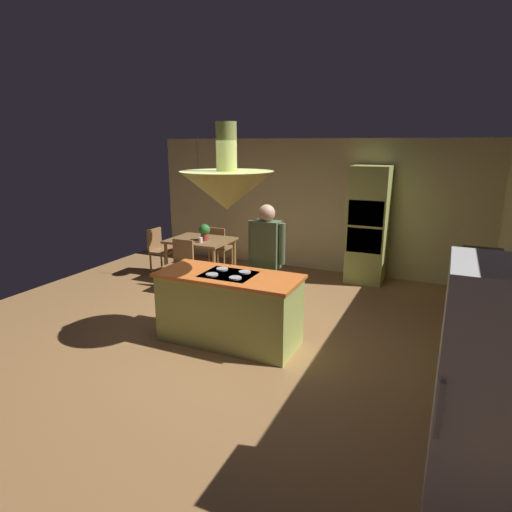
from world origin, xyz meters
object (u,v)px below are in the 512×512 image
(chair_facing_island, at_px, (180,262))
(chair_at_corner, at_px, (159,248))
(canister_flour, at_px, (487,291))
(potted_plant_on_table, at_px, (205,231))
(kitchen_island, at_px, (229,308))
(person_at_island, at_px, (266,258))
(chair_by_back_wall, at_px, (218,245))
(dining_table, at_px, (201,244))
(cup_on_table, at_px, (200,240))
(oven_tower, at_px, (368,225))
(microwave_on_counter, at_px, (482,261))
(refrigerator, at_px, (497,403))
(canister_sugar, at_px, (486,288))

(chair_facing_island, height_order, chair_at_corner, same)
(chair_at_corner, xyz_separation_m, canister_flour, (5.48, -1.82, 0.51))
(potted_plant_on_table, bearing_deg, kitchen_island, -52.50)
(person_at_island, relative_size, chair_facing_island, 1.95)
(chair_by_back_wall, xyz_separation_m, potted_plant_on_table, (0.13, -0.72, 0.42))
(dining_table, relative_size, chair_facing_island, 1.28)
(person_at_island, relative_size, cup_on_table, 18.81)
(oven_tower, distance_m, cup_on_table, 3.00)
(potted_plant_on_table, height_order, canister_flour, canister_flour)
(oven_tower, bearing_deg, chair_at_corner, -162.99)
(oven_tower, xyz_separation_m, dining_table, (-2.80, -1.14, -0.38))
(potted_plant_on_table, xyz_separation_m, microwave_on_counter, (4.41, -0.62, 0.11))
(kitchen_island, distance_m, refrigerator, 3.31)
(refrigerator, bearing_deg, chair_facing_island, 145.14)
(refrigerator, relative_size, canister_sugar, 11.04)
(kitchen_island, height_order, oven_tower, oven_tower)
(chair_at_corner, bearing_deg, refrigerator, -124.95)
(microwave_on_counter, bearing_deg, cup_on_table, 174.08)
(potted_plant_on_table, xyz_separation_m, canister_sugar, (4.41, -1.58, 0.06))
(chair_facing_island, height_order, microwave_on_counter, microwave_on_counter)
(chair_facing_island, bearing_deg, canister_flour, -14.24)
(dining_table, height_order, cup_on_table, cup_on_table)
(chair_at_corner, height_order, microwave_on_counter, microwave_on_counter)
(cup_on_table, distance_m, canister_sugar, 4.62)
(oven_tower, distance_m, potted_plant_on_table, 2.93)
(kitchen_island, xyz_separation_m, canister_flour, (2.84, 0.28, 0.56))
(refrigerator, height_order, canister_flour, refrigerator)
(canister_flour, bearing_deg, chair_at_corner, 161.64)
(canister_sugar, bearing_deg, kitchen_island, -170.76)
(oven_tower, height_order, dining_table, oven_tower)
(chair_at_corner, height_order, potted_plant_on_table, potted_plant_on_table)
(refrigerator, height_order, cup_on_table, refrigerator)
(refrigerator, relative_size, chair_at_corner, 2.06)
(chair_by_back_wall, xyz_separation_m, chair_at_corner, (-0.94, -0.67, 0.00))
(cup_on_table, xyz_separation_m, canister_flour, (4.40, -1.60, 0.21))
(cup_on_table, bearing_deg, kitchen_island, -50.31)
(chair_facing_island, relative_size, microwave_on_counter, 1.89)
(kitchen_island, distance_m, person_at_island, 0.87)
(dining_table, xyz_separation_m, canister_flour, (4.54, -1.82, 0.35))
(oven_tower, height_order, potted_plant_on_table, oven_tower)
(person_at_island, bearing_deg, potted_plant_on_table, 142.37)
(cup_on_table, bearing_deg, potted_plant_on_table, 93.94)
(person_at_island, xyz_separation_m, cup_on_table, (-1.78, 1.22, -0.17))
(microwave_on_counter, bearing_deg, person_at_island, -163.79)
(dining_table, xyz_separation_m, chair_by_back_wall, (0.00, 0.67, -0.16))
(canister_sugar, bearing_deg, microwave_on_counter, 90.00)
(kitchen_island, bearing_deg, person_at_island, 71.21)
(oven_tower, bearing_deg, canister_flour, -59.56)
(refrigerator, relative_size, canister_flour, 8.22)
(oven_tower, xyz_separation_m, refrigerator, (1.70, -4.94, -0.15))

